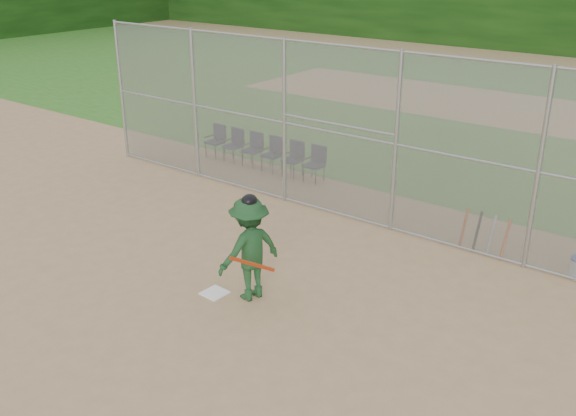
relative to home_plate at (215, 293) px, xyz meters
The scene contains 13 objects.
ground 0.55m from the home_plate, 69.63° to the right, with size 100.00×100.00×0.00m, color tan.
grass_strip 17.48m from the home_plate, 89.37° to the left, with size 100.00×100.00×0.00m, color #316E21.
dirt_patch_far 17.48m from the home_plate, 89.37° to the left, with size 24.00×24.00×0.00m, color tan.
backstop_fence 4.94m from the home_plate, 87.55° to the left, with size 16.09×0.09×4.00m.
home_plate is the anchor object (origin of this frame).
batter_at_plate 1.18m from the home_plate, 28.13° to the left, with size 1.15×1.45×2.01m.
spare_bats 5.73m from the home_plate, 55.34° to the left, with size 0.96×0.40×0.83m.
chair_0 8.31m from the home_plate, 133.00° to the left, with size 0.54×0.52×0.96m, color #0E1835, non-canonical shape.
chair_1 7.84m from the home_plate, 129.10° to the left, with size 0.54×0.52×0.96m, color #0E1835, non-canonical shape.
chair_2 7.40m from the home_plate, 124.72° to the left, with size 0.54×0.52×0.96m, color #0E1835, non-canonical shape.
chair_3 7.01m from the home_plate, 119.83° to the left, with size 0.54×0.52×0.96m, color #0E1835, non-canonical shape.
chair_4 6.68m from the home_plate, 114.40° to the left, with size 0.54×0.52×0.96m, color #0E1835, non-canonical shape.
chair_5 6.42m from the home_plate, 108.46° to the left, with size 0.54×0.52×0.96m, color #0E1835, non-canonical shape.
Camera 1 is at (7.11, -6.90, 5.94)m, focal length 40.00 mm.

